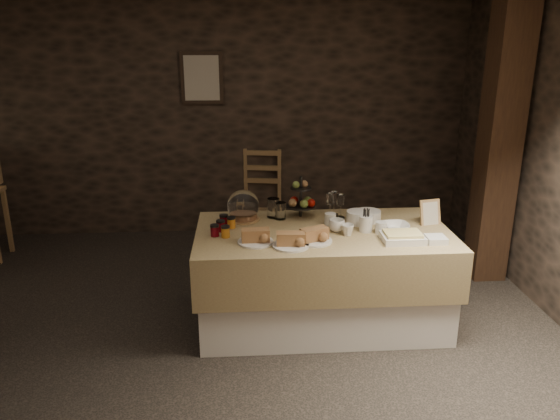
{
  "coord_description": "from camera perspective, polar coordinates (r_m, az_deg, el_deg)",
  "views": [
    {
      "loc": [
        0.28,
        -3.56,
        2.22
      ],
      "look_at": [
        0.53,
        0.2,
        0.98
      ],
      "focal_mm": 35.0,
      "sensor_mm": 36.0,
      "label": 1
    }
  ],
  "objects": [
    {
      "name": "ground_plane",
      "position": [
        4.2,
        -7.3,
        -13.89
      ],
      "size": [
        5.5,
        5.0,
        0.01
      ],
      "primitive_type": "cube",
      "color": "black",
      "rests_on": "ground"
    },
    {
      "name": "room_shell",
      "position": [
        3.63,
        -8.28,
        7.51
      ],
      "size": [
        5.52,
        5.02,
        2.6
      ],
      "color": "black",
      "rests_on": "ground"
    },
    {
      "name": "buffet_table",
      "position": [
        4.32,
        4.43,
        -6.22
      ],
      "size": [
        1.95,
        1.03,
        0.77
      ],
      "color": "silver",
      "rests_on": "ground_plane"
    },
    {
      "name": "chair",
      "position": [
        6.18,
        -2.07,
        1.25
      ],
      "size": [
        0.52,
        0.5,
        0.75
      ],
      "rotation": [
        0.0,
        0.0,
        -0.17
      ],
      "color": "olive",
      "rests_on": "ground_plane"
    },
    {
      "name": "timber_column",
      "position": [
        5.25,
        21.97,
        6.73
      ],
      "size": [
        0.3,
        0.3,
        2.6
      ],
      "primitive_type": "cube",
      "color": "black",
      "rests_on": "ground_plane"
    },
    {
      "name": "framed_picture",
      "position": [
        6.06,
        -8.17,
        13.5
      ],
      "size": [
        0.45,
        0.04,
        0.55
      ],
      "color": "black",
      "rests_on": "room_shell"
    },
    {
      "name": "plate_stack_a",
      "position": [
        4.36,
        8.2,
        -0.76
      ],
      "size": [
        0.19,
        0.19,
        0.1
      ],
      "primitive_type": "cylinder",
      "color": "silver",
      "rests_on": "buffet_table"
    },
    {
      "name": "plate_stack_b",
      "position": [
        4.44,
        9.2,
        -0.59
      ],
      "size": [
        0.2,
        0.2,
        0.08
      ],
      "primitive_type": "cylinder",
      "color": "silver",
      "rests_on": "buffet_table"
    },
    {
      "name": "cutlery_holder",
      "position": [
        4.19,
        8.96,
        -1.44
      ],
      "size": [
        0.1,
        0.1,
        0.12
      ],
      "primitive_type": "cylinder",
      "color": "silver",
      "rests_on": "buffet_table"
    },
    {
      "name": "cup_a",
      "position": [
        4.17,
        5.95,
        -1.62
      ],
      "size": [
        0.14,
        0.14,
        0.1
      ],
      "primitive_type": "imported",
      "rotation": [
        0.0,
        0.0,
        -0.15
      ],
      "color": "silver",
      "rests_on": "buffet_table"
    },
    {
      "name": "cup_b",
      "position": [
        4.1,
        7.07,
        -2.08
      ],
      "size": [
        0.11,
        0.11,
        0.08
      ],
      "primitive_type": "imported",
      "rotation": [
        0.0,
        0.0,
        -0.18
      ],
      "color": "silver",
      "rests_on": "buffet_table"
    },
    {
      "name": "mug_c",
      "position": [
        4.3,
        5.27,
        -0.96
      ],
      "size": [
        0.09,
        0.09,
        0.09
      ],
      "primitive_type": "cylinder",
      "color": "silver",
      "rests_on": "buffet_table"
    },
    {
      "name": "mug_d",
      "position": [
        4.18,
        10.5,
        -1.83
      ],
      "size": [
        0.08,
        0.08,
        0.09
      ],
      "primitive_type": "cylinder",
      "color": "silver",
      "rests_on": "buffet_table"
    },
    {
      "name": "bowl",
      "position": [
        4.28,
        11.99,
        -1.71
      ],
      "size": [
        0.21,
        0.21,
        0.05
      ],
      "primitive_type": "imported",
      "rotation": [
        0.0,
        0.0,
        0.02
      ],
      "color": "silver",
      "rests_on": "buffet_table"
    },
    {
      "name": "cake_dome",
      "position": [
        4.39,
        -3.86,
        0.27
      ],
      "size": [
        0.26,
        0.26,
        0.26
      ],
      "color": "olive",
      "rests_on": "buffet_table"
    },
    {
      "name": "fruit_stand",
      "position": [
        4.46,
        2.25,
        0.94
      ],
      "size": [
        0.24,
        0.24,
        0.34
      ],
      "rotation": [
        0.0,
        0.0,
        0.24
      ],
      "color": "black",
      "rests_on": "buffet_table"
    },
    {
      "name": "bread_platter_left",
      "position": [
        3.93,
        -2.58,
        -2.91
      ],
      "size": [
        0.26,
        0.26,
        0.11
      ],
      "color": "silver",
      "rests_on": "buffet_table"
    },
    {
      "name": "bread_platter_center",
      "position": [
        3.86,
        1.13,
        -3.29
      ],
      "size": [
        0.26,
        0.26,
        0.11
      ],
      "color": "silver",
      "rests_on": "buffet_table"
    },
    {
      "name": "bread_platter_right",
      "position": [
        3.95,
        3.6,
        -2.78
      ],
      "size": [
        0.26,
        0.26,
        0.11
      ],
      "color": "silver",
      "rests_on": "buffet_table"
    },
    {
      "name": "jam_jars",
      "position": [
        4.17,
        -5.95,
        -1.76
      ],
      "size": [
        0.18,
        0.32,
        0.07
      ],
      "color": "#5C0510",
      "rests_on": "buffet_table"
    },
    {
      "name": "tart_dish",
      "position": [
        4.06,
        12.69,
        -2.77
      ],
      "size": [
        0.3,
        0.22,
        0.07
      ],
      "color": "silver",
      "rests_on": "buffet_table"
    },
    {
      "name": "square_dish",
      "position": [
        4.1,
        15.97,
        -2.97
      ],
      "size": [
        0.14,
        0.14,
        0.04
      ],
      "primitive_type": "cube",
      "color": "silver",
      "rests_on": "buffet_table"
    },
    {
      "name": "menu_frame",
      "position": [
        4.45,
        15.42,
        -0.34
      ],
      "size": [
        0.18,
        0.1,
        0.22
      ],
      "primitive_type": "cube",
      "rotation": [
        -0.24,
        0.0,
        0.22
      ],
      "color": "olive",
      "rests_on": "buffet_table"
    },
    {
      "name": "storage_jar_a",
      "position": [
        4.45,
        -0.72,
        0.21
      ],
      "size": [
        0.1,
        0.1,
        0.16
      ],
      "primitive_type": "cylinder",
      "color": "white",
      "rests_on": "buffet_table"
    },
    {
      "name": "storage_jar_b",
      "position": [
        4.41,
        0.04,
        -0.08
      ],
      "size": [
        0.09,
        0.09,
        0.14
      ],
      "primitive_type": "cylinder",
      "color": "white",
      "rests_on": "buffet_table"
    }
  ]
}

